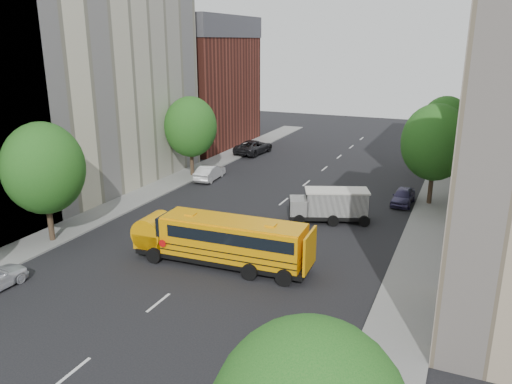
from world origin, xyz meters
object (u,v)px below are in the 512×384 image
Objects in this scene: street_tree_4 at (435,142)px; parked_car_3 at (304,374)px; street_tree_2 at (191,127)px; parked_car_4 at (403,196)px; school_bus at (221,238)px; safari_truck at (330,205)px; street_tree_1 at (44,168)px; street_tree_5 at (445,124)px; parked_car_2 at (254,147)px; parked_car_1 at (210,172)px.

street_tree_4 is 25.78m from parked_car_3.
street_tree_2 reaches higher than parked_car_4.
school_bus is 1.78× the size of safari_truck.
street_tree_2 is (0.00, 18.00, -0.12)m from street_tree_1.
street_tree_4 reaches higher than school_bus.
safari_truck is 18.75m from parked_car_3.
safari_truck is (15.71, -7.01, -3.55)m from street_tree_2.
street_tree_2 reaches higher than safari_truck.
street_tree_1 is 0.98× the size of street_tree_4.
street_tree_5 is 20.97m from parked_car_2.
street_tree_1 is at bearing -137.31° from parked_car_4.
parked_car_2 is at bearing 105.89° from safari_truck.
street_tree_5 reaches higher than parked_car_2.
safari_truck is at bearing 34.97° from street_tree_1.
street_tree_5 is (22.00, 30.00, -0.25)m from street_tree_1.
street_tree_1 is 29.94m from parked_car_2.
street_tree_4 reaches higher than safari_truck.
parked_car_3 is at bearing -99.02° from safari_truck.
street_tree_1 is at bearing 78.29° from parked_car_1.
street_tree_4 is at bearing 85.86° from parked_car_3.
parked_car_1 is 0.91× the size of parked_car_3.
parked_car_3 is 24.57m from parked_car_4.
street_tree_2 is 17.57m from safari_truck.
parked_car_3 is 1.25× the size of parked_car_4.
street_tree_4 reaches higher than parked_car_4.
safari_truck is 15.02m from parked_car_1.
parked_car_4 is at bearing 151.86° from parked_car_2.
parked_car_1 is at bearing -147.80° from street_tree_5.
safari_truck reaches higher than parked_car_2.
street_tree_5 is at bearing 28.61° from street_tree_2.
parked_car_2 is (-0.80, 12.09, 0.08)m from parked_car_1.
parked_car_2 is 22.36m from parked_car_4.
parked_car_4 is at bearing -2.09° from street_tree_2.
street_tree_1 reaches higher than parked_car_2.
parked_car_1 is at bearing 82.85° from street_tree_1.
street_tree_4 reaches higher than street_tree_5.
parked_car_3 is (19.80, -7.31, -4.26)m from street_tree_1.
school_bus is at bearing -109.51° from street_tree_5.
parked_car_1 is (-9.62, 16.25, -0.93)m from school_bus.
parked_car_1 is (-19.80, -0.47, -4.36)m from street_tree_4.
street_tree_4 is 1.70× the size of parked_car_3.
parked_car_1 is (2.20, -0.47, -4.11)m from street_tree_2.
street_tree_5 is 23.74m from parked_car_1.
parked_car_3 is at bearing 121.87° from parked_car_2.
street_tree_2 is 1.03× the size of street_tree_5.
street_tree_5 is 1.26× the size of safari_truck.
street_tree_2 is 20.49m from parked_car_4.
street_tree_5 is 0.71× the size of school_bus.
street_tree_5 reaches higher than parked_car_1.
safari_truck is at bearing 65.66° from school_bus.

